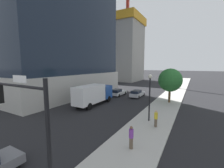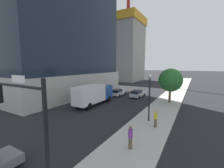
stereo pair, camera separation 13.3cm
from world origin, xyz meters
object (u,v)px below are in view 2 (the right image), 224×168
Objects in this scene: construction_building at (121,46)px; car_silver at (138,93)px; street_lamp at (150,90)px; pedestrian_yellow_shirt at (156,119)px; traffic_light_pole at (20,110)px; car_white at (118,92)px; street_tree at (170,80)px; box_truck at (94,94)px; pedestrian_purple_shirt at (130,137)px.

construction_building is 6.93× the size of car_silver.
street_lamp is 3.06m from pedestrian_yellow_shirt.
traffic_light_pole reaches higher than car_white.
car_white is at bearing 130.56° from street_lamp.
construction_building is 40.73m from street_tree.
construction_building is at bearing 115.13° from car_white.
construction_building is 4.14× the size of box_truck.
car_white is 2.57× the size of pedestrian_purple_shirt.
box_truck is (13.97, -38.27, -12.39)m from construction_building.
construction_building reaches higher than box_truck.
car_silver is at bearing 11.06° from car_white.
pedestrian_yellow_shirt is at bearing -59.82° from construction_building.
street_lamp is 6.67m from pedestrian_purple_shirt.
construction_building is 57.31m from traffic_light_pole.
box_truck is at bearing 138.37° from pedestrian_purple_shirt.
traffic_light_pole is at bearing -100.55° from street_tree.
traffic_light_pole is at bearing -105.90° from street_lamp.
car_white reaches higher than car_silver.
box_truck reaches higher than pedestrian_yellow_shirt.
construction_building reaches higher than car_silver.
car_white is (-9.56, 11.17, -2.85)m from street_lamp.
car_silver is at bearing 95.57° from traffic_light_pole.
box_truck is (-9.56, 2.67, -1.74)m from street_lamp.
pedestrian_yellow_shirt is at bearing -63.20° from car_silver.
car_silver is 19.06m from pedestrian_purple_shirt.
traffic_light_pole is 0.72× the size of box_truck.
street_lamp is at bearing -49.44° from car_white.
street_lamp is 10.08m from box_truck.
box_truck is 13.31m from pedestrian_purple_shirt.
box_truck is at bearing -69.95° from construction_building.
street_lamp is at bearing 128.70° from pedestrian_yellow_shirt.
construction_building is 6.33× the size of street_lamp.
car_silver is at bearing 67.07° from box_truck.
construction_building is at bearing 110.98° from traffic_light_pole.
box_truck is (0.00, -8.49, 1.11)m from car_white.
box_truck is 4.69× the size of pedestrian_yellow_shirt.
pedestrian_yellow_shirt is (0.67, 4.85, -0.02)m from pedestrian_purple_shirt.
street_lamp reaches higher than car_silver.
box_truck is at bearing -90.00° from car_white.
construction_building is 50.62m from pedestrian_yellow_shirt.
pedestrian_purple_shirt is at bearing -63.10° from construction_building.
pedestrian_purple_shirt is (-0.31, -16.03, -2.83)m from street_tree.
traffic_light_pole is at bearing -66.60° from box_truck.
traffic_light_pole is 1.10× the size of street_lamp.
box_truck is 11.35m from pedestrian_yellow_shirt.
traffic_light_pole is 15.82m from box_truck.
street_tree is 3.26× the size of pedestrian_purple_shirt.
car_silver is at bearing 115.31° from street_lamp.
car_silver is at bearing 161.96° from street_tree.
construction_building is 48.41m from street_lamp.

